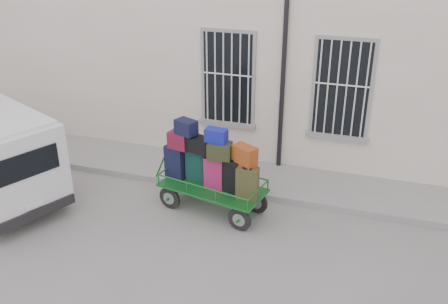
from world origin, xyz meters
TOP-DOWN VIEW (x-y plane):
  - ground at (0.00, 0.00)m, footprint 80.00×80.00m
  - building at (0.00, 5.50)m, footprint 24.00×5.15m
  - sidewalk at (0.00, 2.20)m, footprint 24.00×1.70m
  - luggage_cart at (-0.04, 0.64)m, footprint 2.68×1.45m

SIDE VIEW (x-z plane):
  - ground at x=0.00m, z-range 0.00..0.00m
  - sidewalk at x=0.00m, z-range 0.00..0.15m
  - luggage_cart at x=-0.04m, z-range 0.01..1.99m
  - building at x=0.00m, z-range 0.00..6.00m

